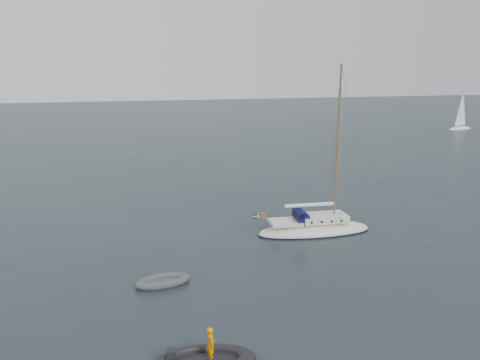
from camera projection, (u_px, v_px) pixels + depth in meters
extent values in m
plane|color=black|center=(278.00, 252.00, 29.29)|extent=(300.00, 300.00, 0.00)
ellipsoid|color=silver|center=(314.00, 231.00, 32.74)|extent=(8.05, 2.51, 1.34)
cube|color=silver|center=(323.00, 218.00, 32.70)|extent=(3.22, 1.70, 0.49)
cube|color=silver|center=(286.00, 223.00, 31.98)|extent=(2.15, 1.70, 0.22)
cylinder|color=#0F1236|center=(301.00, 216.00, 32.19)|extent=(0.86, 1.48, 0.86)
cube|color=#0F1236|center=(299.00, 214.00, 32.10)|extent=(0.40, 1.48, 0.36)
cylinder|color=brown|center=(337.00, 145.00, 31.73)|extent=(0.13, 0.13, 10.74)
cylinder|color=brown|center=(337.00, 137.00, 31.61)|extent=(0.04, 1.97, 0.04)
cylinder|color=brown|center=(309.00, 206.00, 32.19)|extent=(3.76, 0.09, 0.09)
cylinder|color=white|center=(309.00, 205.00, 32.18)|extent=(3.50, 0.25, 0.25)
cylinder|color=gray|center=(266.00, 219.00, 31.51)|extent=(0.04, 1.97, 0.04)
torus|color=#D64C1B|center=(263.00, 217.00, 32.00)|extent=(0.48, 0.09, 0.48)
cylinder|color=brown|center=(262.00, 221.00, 31.44)|extent=(0.03, 0.03, 0.81)
cube|color=navy|center=(258.00, 218.00, 31.31)|extent=(0.54, 0.02, 0.34)
cube|color=#F0E400|center=(258.00, 218.00, 31.31)|extent=(0.55, 0.03, 0.08)
cube|color=#F0E400|center=(260.00, 218.00, 31.34)|extent=(0.08, 0.03, 0.36)
cylinder|color=black|center=(303.00, 215.00, 33.19)|extent=(0.16, 0.05, 0.16)
cylinder|color=black|center=(313.00, 223.00, 31.58)|extent=(0.16, 0.05, 0.16)
cylinder|color=black|center=(312.00, 215.00, 33.38)|extent=(0.16, 0.05, 0.16)
cylinder|color=black|center=(323.00, 222.00, 31.77)|extent=(0.16, 0.05, 0.16)
cylinder|color=black|center=(321.00, 214.00, 33.57)|extent=(0.16, 0.05, 0.16)
cylinder|color=black|center=(332.00, 221.00, 31.96)|extent=(0.16, 0.05, 0.16)
cylinder|color=black|center=(330.00, 213.00, 33.76)|extent=(0.16, 0.05, 0.16)
cylinder|color=black|center=(342.00, 220.00, 32.16)|extent=(0.16, 0.05, 0.16)
cube|color=#4B4B50|center=(163.00, 282.00, 24.86)|extent=(1.81, 0.75, 0.11)
cube|color=black|center=(171.00, 360.00, 17.64)|extent=(0.36, 0.36, 0.61)
imported|color=orange|center=(211.00, 344.00, 17.95)|extent=(0.38, 0.54, 1.42)
ellipsoid|color=white|center=(460.00, 129.00, 89.32)|extent=(6.04, 2.01, 1.01)
cylinder|color=gray|center=(462.00, 108.00, 88.40)|extent=(0.10, 0.10, 7.05)
cone|color=white|center=(462.00, 108.00, 88.39)|extent=(3.22, 3.22, 6.54)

